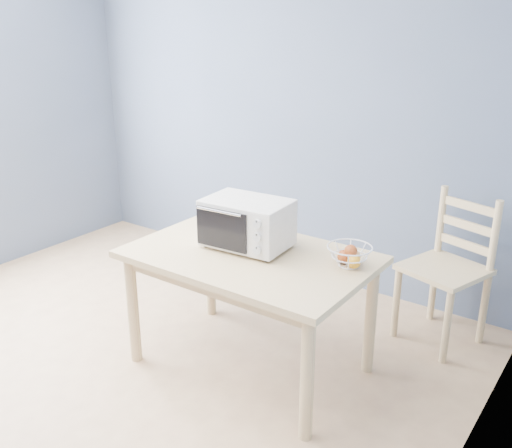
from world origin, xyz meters
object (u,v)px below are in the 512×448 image
Objects in this scene: fruit_basket at (350,255)px; dining_chair at (448,271)px; toaster_oven at (244,222)px; dining_table at (250,269)px.

dining_chair is (0.31, 0.84, -0.33)m from fruit_basket.
toaster_oven is at bearing -117.44° from dining_chair.
dining_chair is (0.95, 0.94, -0.42)m from toaster_oven.
fruit_basket is (0.65, 0.11, -0.09)m from toaster_oven.
dining_table is 0.28m from toaster_oven.
toaster_oven reaches higher than fruit_basket.
fruit_basket is at bearing 17.98° from dining_table.
fruit_basket is at bearing 5.22° from toaster_oven.
toaster_oven is 1.40m from dining_chair.
fruit_basket is 0.95m from dining_chair.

